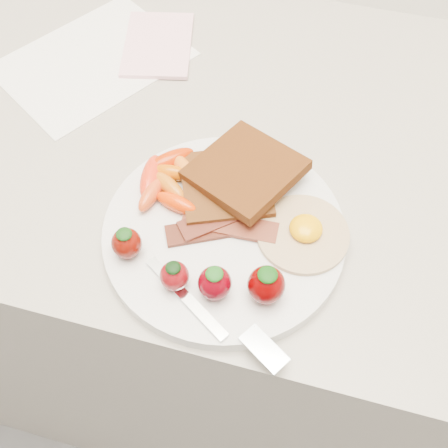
# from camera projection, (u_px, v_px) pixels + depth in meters

# --- Properties ---
(counter) EXTENTS (2.00, 0.60, 0.90)m
(counter) POSITION_uv_depth(u_px,v_px,m) (258.00, 294.00, 1.09)
(counter) COLOR gray
(counter) RESTS_ON ground
(plate) EXTENTS (0.27, 0.27, 0.02)m
(plate) POSITION_uv_depth(u_px,v_px,m) (224.00, 233.00, 0.63)
(plate) COLOR silver
(plate) RESTS_ON counter
(toast_lower) EXTENTS (0.13, 0.13, 0.01)m
(toast_lower) POSITION_uv_depth(u_px,v_px,m) (226.00, 186.00, 0.64)
(toast_lower) COLOR black
(toast_lower) RESTS_ON plate
(toast_upper) EXTENTS (0.15, 0.15, 0.03)m
(toast_upper) POSITION_uv_depth(u_px,v_px,m) (245.00, 170.00, 0.64)
(toast_upper) COLOR #432107
(toast_upper) RESTS_ON toast_lower
(fried_egg) EXTENTS (0.13, 0.13, 0.02)m
(fried_egg) POSITION_uv_depth(u_px,v_px,m) (304.00, 232.00, 0.61)
(fried_egg) COLOR beige
(fried_egg) RESTS_ON plate
(bacon_strips) EXTENTS (0.12, 0.10, 0.01)m
(bacon_strips) POSITION_uv_depth(u_px,v_px,m) (223.00, 223.00, 0.62)
(bacon_strips) COLOR black
(bacon_strips) RESTS_ON plate
(baby_carrots) EXTENTS (0.08, 0.11, 0.02)m
(baby_carrots) POSITION_uv_depth(u_px,v_px,m) (167.00, 179.00, 0.65)
(baby_carrots) COLOR #C65600
(baby_carrots) RESTS_ON plate
(strawberries) EXTENTS (0.19, 0.05, 0.05)m
(strawberries) POSITION_uv_depth(u_px,v_px,m) (206.00, 273.00, 0.57)
(strawberries) COLOR #580A03
(strawberries) RESTS_ON plate
(fork) EXTENTS (0.17, 0.09, 0.00)m
(fork) POSITION_uv_depth(u_px,v_px,m) (221.00, 320.00, 0.56)
(fork) COLOR silver
(fork) RESTS_ON plate
(paper_sheet) EXTENTS (0.29, 0.31, 0.00)m
(paper_sheet) POSITION_uv_depth(u_px,v_px,m) (93.00, 61.00, 0.79)
(paper_sheet) COLOR white
(paper_sheet) RESTS_ON counter
(notepad) EXTENTS (0.12, 0.16, 0.01)m
(notepad) POSITION_uv_depth(u_px,v_px,m) (158.00, 44.00, 0.81)
(notepad) COLOR #FFBCCE
(notepad) RESTS_ON paper_sheet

